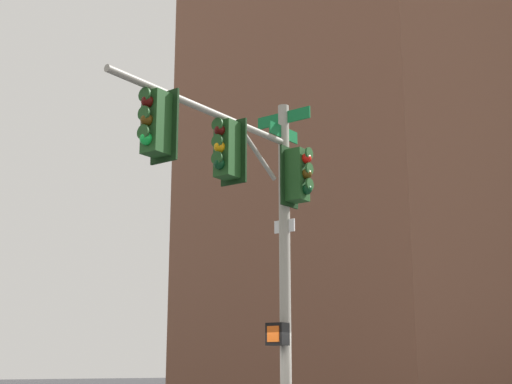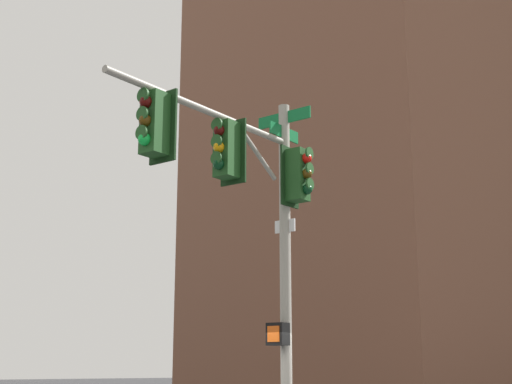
% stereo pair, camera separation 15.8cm
% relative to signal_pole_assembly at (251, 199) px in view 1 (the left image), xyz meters
% --- Properties ---
extents(signal_pole_assembly, '(4.83, 1.84, 6.88)m').
position_rel_signal_pole_assembly_xyz_m(signal_pole_assembly, '(0.00, 0.00, 0.00)').
color(signal_pole_assembly, '#9E998C').
rests_on(signal_pole_assembly, ground_plane).
extents(building_brick_midblock, '(19.04, 16.94, 43.67)m').
position_rel_signal_pole_assembly_xyz_m(building_brick_midblock, '(-41.03, -24.23, 17.05)').
color(building_brick_midblock, '#4C3328').
rests_on(building_brick_midblock, ground_plane).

